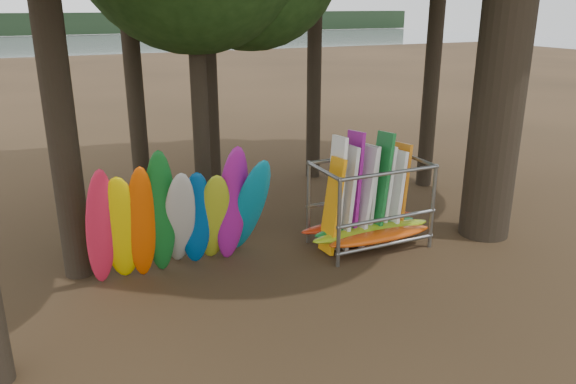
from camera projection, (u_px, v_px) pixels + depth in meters
name	position (u px, v px, depth m)	size (l,w,h in m)	color
ground	(325.00, 269.00, 12.57)	(120.00, 120.00, 0.00)	#47331E
lake	(77.00, 56.00, 64.24)	(160.00, 160.00, 0.00)	gray
far_shore	(51.00, 24.00, 106.66)	(160.00, 4.00, 4.00)	black
kayak_row	(185.00, 218.00, 11.91)	(3.95, 2.11, 3.17)	#E51F43
storage_rack	(369.00, 207.00, 13.56)	(3.25, 1.53, 2.81)	gray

